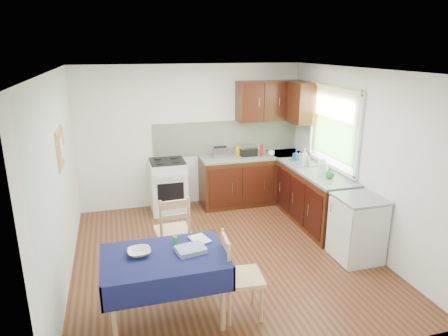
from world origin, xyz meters
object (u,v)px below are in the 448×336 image
object	(u,v)px
sandwich_press	(248,151)
dish_rack	(304,164)
chair_near	(238,273)
chair_far	(173,229)
toaster	(220,152)
kettle	(323,167)
dining_table	(165,264)

from	to	relation	value
sandwich_press	dish_rack	xyz separation A→B (m)	(0.70, -0.85, -0.06)
chair_near	dish_rack	xyz separation A→B (m)	(1.85, 2.23, 0.42)
chair_far	toaster	distance (m)	2.22
kettle	chair_far	bearing A→B (deg)	-168.08
chair_near	dish_rack	distance (m)	2.93
chair_far	sandwich_press	xyz separation A→B (m)	(1.65, 1.88, 0.46)
sandwich_press	kettle	xyz separation A→B (m)	(0.74, -1.38, 0.03)
dining_table	chair_near	distance (m)	0.77
dining_table	chair_far	xyz separation A→B (m)	(0.25, 1.07, -0.13)
chair_far	kettle	world-z (taller)	kettle
chair_near	chair_far	bearing A→B (deg)	27.25
chair_near	dining_table	bearing A→B (deg)	85.18
chair_far	dish_rack	xyz separation A→B (m)	(2.35, 1.03, 0.40)
chair_near	toaster	xyz separation A→B (m)	(0.64, 3.05, 0.50)
toaster	kettle	bearing A→B (deg)	-42.88
dining_table	chair_far	world-z (taller)	chair_far
chair_near	toaster	distance (m)	3.16
chair_far	sandwich_press	distance (m)	2.55
chair_far	dish_rack	distance (m)	2.60
chair_near	toaster	size ratio (longest dim) A/B	3.45
toaster	dish_rack	bearing A→B (deg)	-29.96
toaster	sandwich_press	distance (m)	0.52
sandwich_press	dish_rack	world-z (taller)	dish_rack
chair_near	kettle	size ratio (longest dim) A/B	3.78
dish_rack	chair_near	bearing A→B (deg)	-129.89
chair_near	sandwich_press	size ratio (longest dim) A/B	3.19
sandwich_press	kettle	bearing A→B (deg)	-75.12
chair_far	kettle	size ratio (longest dim) A/B	3.94
dining_table	dish_rack	bearing A→B (deg)	37.89
dining_table	chair_near	world-z (taller)	chair_near
sandwich_press	kettle	distance (m)	1.56
sandwich_press	kettle	world-z (taller)	kettle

